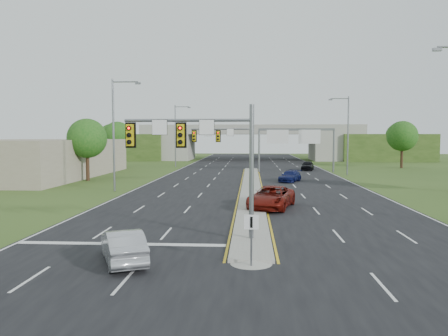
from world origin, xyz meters
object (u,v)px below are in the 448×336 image
car_far_a (271,197)px  car_far_b (290,176)px  keep_right_sign (251,231)px  sign_gantry (295,138)px  overpass (251,145)px  signal_mast_near (207,149)px  car_far_c (307,165)px  car_silver (123,246)px  signal_mast_far (230,143)px

car_far_a → car_far_b: car_far_a is taller
keep_right_sign → car_far_a: keep_right_sign is taller
sign_gantry → car_far_b: sign_gantry is taller
overpass → car_far_b: (4.65, -49.74, -2.88)m
overpass → car_far_b: bearing=-84.7°
signal_mast_near → car_far_c: size_ratio=1.57×
keep_right_sign → car_silver: (-5.45, 0.40, -0.79)m
signal_mast_near → keep_right_sign: size_ratio=3.18×
car_silver → car_far_a: bearing=-139.6°
car_far_a → car_far_c: 38.89m
overpass → car_silver: overpass is taller
sign_gantry → car_silver: (-12.13, -49.05, -4.51)m
car_far_a → signal_mast_far: bearing=120.0°
signal_mast_near → keep_right_sign: signal_mast_near is taller
signal_mast_far → car_silver: signal_mast_far is taller
signal_mast_near → car_silver: signal_mast_near is taller
car_far_b → car_far_c: (4.41, 18.41, 0.10)m
keep_right_sign → car_far_a: bearing=84.3°
signal_mast_far → overpass: (2.26, 55.07, -1.17)m
car_far_c → car_far_b: bearing=-90.9°
car_far_a → car_far_b: 19.99m
signal_mast_near → car_silver: 6.52m
car_far_a → car_silver: bearing=-100.0°
overpass → sign_gantry: bearing=-79.2°
car_far_b → car_far_c: car_far_c is taller
signal_mast_far → car_silver: bearing=-96.3°
sign_gantry → car_far_c: sign_gantry is taller
car_far_a → car_far_b: size_ratio=1.31×
car_far_b → sign_gantry: bearing=103.8°
signal_mast_near → signal_mast_far: (0.00, 25.00, 0.00)m
overpass → car_far_a: bearing=-88.8°
signal_mast_near → signal_mast_far: size_ratio=1.00×
signal_mast_near → overpass: bearing=88.4°
signal_mast_near → car_far_b: bearing=77.2°
overpass → car_far_a: (1.50, -69.48, -2.71)m
keep_right_sign → overpass: size_ratio=0.03×
signal_mast_far → car_far_c: (11.32, 23.74, -3.94)m
car_far_c → car_silver: bearing=-92.7°
signal_mast_near → car_far_a: (3.76, 10.59, -3.88)m
car_far_b → signal_mast_near: bearing=-81.1°
signal_mast_far → car_far_a: 15.39m
signal_mast_far → car_silver: (-3.19, -29.05, -4.00)m
keep_right_sign → car_far_b: 35.10m
overpass → signal_mast_near: bearing=-91.6°
car_silver → car_far_b: size_ratio=0.95×
signal_mast_far → keep_right_sign: bearing=-85.6°
signal_mast_far → car_far_b: (6.91, 5.33, -4.05)m
keep_right_sign → car_far_a: size_ratio=0.37×
car_far_c → signal_mast_far: bearing=-102.9°
overpass → car_far_b: overpass is taller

